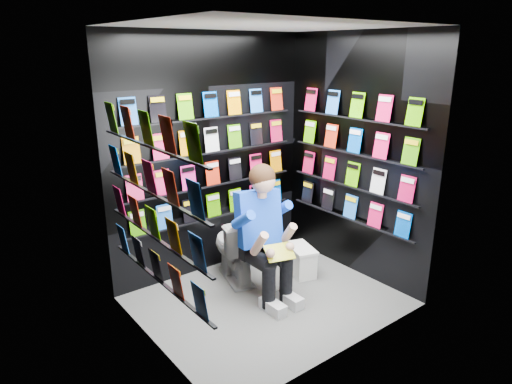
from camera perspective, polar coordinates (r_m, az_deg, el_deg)
floor at (r=4.70m, az=1.49°, el=-13.42°), size 2.40×2.40×0.00m
ceiling at (r=4.04m, az=1.80°, el=20.10°), size 2.40×2.40×0.00m
wall_back at (r=4.98m, az=-5.69°, el=4.45°), size 2.40×0.04×2.60m
wall_front at (r=3.51m, az=12.03°, el=-1.46°), size 2.40×0.04×2.60m
wall_left at (r=3.58m, az=-13.41°, el=-1.15°), size 0.04×2.00×2.60m
wall_right at (r=5.01m, az=12.35°, el=4.22°), size 0.04×2.00×2.60m
comics_back at (r=4.95m, az=-5.51°, el=4.44°), size 2.10×0.06×1.37m
comics_left at (r=3.59m, az=-12.98°, el=-0.98°), size 0.06×1.70×1.37m
comics_right at (r=4.99m, az=12.13°, el=4.23°), size 0.06×1.70×1.37m
toilet at (r=4.96m, az=-2.61°, el=-6.92°), size 0.61×0.84×0.73m
longbox at (r=5.17m, az=5.61°, el=-8.62°), size 0.32×0.44×0.29m
longbox_lid at (r=5.11m, az=5.66°, el=-7.00°), size 0.35×0.46×0.03m
reader at (r=4.51m, az=0.10°, el=-3.46°), size 0.78×0.96×1.53m
held_comic at (r=4.35m, az=2.95°, el=-7.51°), size 0.31×0.23×0.12m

